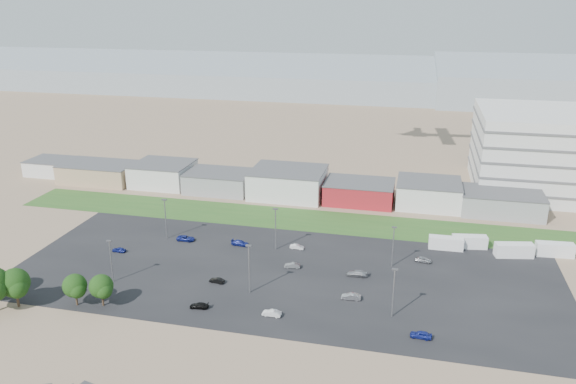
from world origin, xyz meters
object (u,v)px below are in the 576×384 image
(parked_car_7, at_px, (292,265))
(parked_car_2, at_px, (421,335))
(parked_car_4, at_px, (217,280))
(parked_car_8, at_px, (423,260))
(parked_car_5, at_px, (119,250))
(parked_car_9, at_px, (186,238))
(parked_car_1, at_px, (351,297))
(parked_car_13, at_px, (272,313))
(parked_car_11, at_px, (297,247))
(parked_car_6, at_px, (240,243))
(parked_car_12, at_px, (357,273))
(parked_car_3, at_px, (199,306))
(box_trailer_a, at_px, (446,243))
(parked_car_10, at_px, (75,289))

(parked_car_7, bearing_deg, parked_car_2, 47.28)
(parked_car_4, distance_m, parked_car_8, 47.36)
(parked_car_4, height_order, parked_car_7, parked_car_7)
(parked_car_5, relative_size, parked_car_9, 0.74)
(parked_car_1, height_order, parked_car_13, parked_car_1)
(parked_car_7, bearing_deg, parked_car_11, -178.72)
(parked_car_4, bearing_deg, parked_car_11, 155.73)
(parked_car_6, height_order, parked_car_13, parked_car_6)
(parked_car_2, bearing_deg, parked_car_5, -102.06)
(parked_car_5, xyz_separation_m, parked_car_12, (56.89, 0.70, 0.09))
(parked_car_1, bearing_deg, parked_car_3, -74.44)
(parked_car_2, height_order, parked_car_8, parked_car_2)
(parked_car_3, xyz_separation_m, parked_car_8, (42.60, 30.88, 0.10))
(box_trailer_a, bearing_deg, parked_car_12, -136.19)
(parked_car_4, relative_size, parked_car_9, 0.73)
(parked_car_6, height_order, parked_car_11, parked_car_6)
(parked_car_1, relative_size, parked_car_8, 1.04)
(parked_car_2, relative_size, parked_car_8, 1.03)
(parked_car_7, xyz_separation_m, parked_car_13, (0.68, -20.76, 0.02))
(parked_car_1, distance_m, parked_car_5, 57.75)
(parked_car_12, bearing_deg, parked_car_7, -92.12)
(parked_car_8, bearing_deg, parked_car_3, 131.61)
(parked_car_7, distance_m, parked_car_11, 10.11)
(parked_car_6, distance_m, parked_car_9, 14.10)
(parked_car_6, bearing_deg, parked_car_10, 143.06)
(parked_car_12, bearing_deg, parked_car_5, -88.69)
(parked_car_1, bearing_deg, parked_car_12, 176.13)
(box_trailer_a, relative_size, parked_car_10, 2.04)
(parked_car_5, bearing_deg, parked_car_1, 84.58)
(parked_car_2, xyz_separation_m, parked_car_11, (-29.67, 31.79, -0.10))
(parked_car_13, bearing_deg, parked_car_12, 147.40)
(parked_car_3, bearing_deg, parked_car_4, 174.88)
(box_trailer_a, height_order, parked_car_3, box_trailer_a)
(parked_car_6, height_order, parked_car_8, parked_car_8)
(parked_car_11, bearing_deg, parked_car_8, -88.15)
(parked_car_10, bearing_deg, parked_car_8, -72.46)
(parked_car_1, xyz_separation_m, parked_car_11, (-15.80, 21.10, -0.09))
(parked_car_9, xyz_separation_m, parked_car_12, (43.93, -9.14, 0.03))
(parked_car_8, xyz_separation_m, parked_car_9, (-58.03, -1.18, -0.02))
(parked_car_6, xyz_separation_m, parked_car_9, (-14.10, -0.43, -0.01))
(parked_car_4, height_order, parked_car_9, parked_car_9)
(parked_car_13, bearing_deg, parked_car_4, -122.26)
(parked_car_9, bearing_deg, box_trailer_a, -81.58)
(parked_car_13, bearing_deg, parked_car_8, 139.47)
(parked_car_3, bearing_deg, parked_car_5, -131.18)
(box_trailer_a, relative_size, parked_car_4, 2.46)
(parked_car_2, distance_m, parked_car_10, 69.78)
(parked_car_1, relative_size, parked_car_4, 1.19)
(parked_car_8, distance_m, parked_car_11, 29.86)
(box_trailer_a, distance_m, parked_car_6, 50.06)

